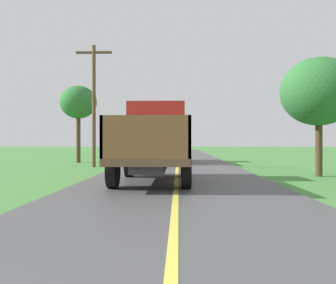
{
  "coord_description": "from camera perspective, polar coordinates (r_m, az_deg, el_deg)",
  "views": [
    {
      "loc": [
        0.07,
        -0.34,
        1.42
      ],
      "look_at": [
        -0.31,
        12.7,
        1.4
      ],
      "focal_mm": 38.48,
      "sensor_mm": 36.0,
      "label": 1
    }
  ],
  "objects": [
    {
      "name": "banana_truck_near",
      "position": [
        12.68,
        -2.01,
        0.26
      ],
      "size": [
        2.38,
        5.82,
        2.8
      ],
      "color": "#2D2D30",
      "rests_on": "road_surface"
    },
    {
      "name": "roadside_tree_mid_right",
      "position": [
        15.97,
        22.78,
        7.33
      ],
      "size": [
        3.07,
        3.07,
        4.83
      ],
      "color": "#4C3823",
      "rests_on": "ground"
    },
    {
      "name": "roadside_tree_near_left",
      "position": [
        25.0,
        -14.01,
        6.05
      ],
      "size": [
        2.44,
        2.44,
        5.17
      ],
      "color": "#4C3823",
      "rests_on": "ground"
    },
    {
      "name": "utility_pole_roadside",
      "position": [
        20.46,
        -11.66,
        6.37
      ],
      "size": [
        2.0,
        0.2,
        6.75
      ],
      "color": "brown",
      "rests_on": "ground"
    },
    {
      "name": "banana_truck_far",
      "position": [
        24.24,
        -0.16,
        0.18
      ],
      "size": [
        2.38,
        5.81,
        2.8
      ],
      "color": "#2D2D30",
      "rests_on": "road_surface"
    }
  ]
}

